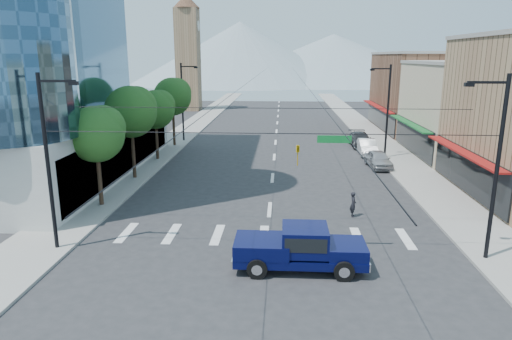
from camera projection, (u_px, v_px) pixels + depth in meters
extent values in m
plane|color=#28282B|center=(266.00, 247.00, 23.97)|extent=(160.00, 160.00, 0.00)
cube|color=gray|center=(191.00, 128.00, 63.37)|extent=(4.00, 120.00, 0.15)
cube|color=gray|center=(365.00, 129.00, 62.02)|extent=(4.00, 120.00, 0.15)
cube|color=tan|center=(477.00, 111.00, 45.00)|extent=(12.00, 14.00, 9.00)
cube|color=brown|center=(428.00, 93.00, 60.38)|extent=(12.00, 18.00, 10.00)
cube|color=#8C6B4C|center=(188.00, 60.00, 82.76)|extent=(4.00, 4.00, 18.00)
cone|color=brown|center=(186.00, 1.00, 80.29)|extent=(4.80, 4.80, 2.40)
cone|color=gray|center=(240.00, 53.00, 167.42)|extent=(80.00, 80.00, 22.00)
cone|color=gray|center=(333.00, 58.00, 175.62)|extent=(90.00, 90.00, 18.00)
cylinder|color=black|center=(99.00, 173.00, 29.86)|extent=(0.28, 0.28, 4.55)
sphere|color=#224D19|center=(96.00, 134.00, 29.23)|extent=(3.64, 3.64, 3.64)
sphere|color=#224D19|center=(103.00, 127.00, 29.40)|extent=(2.86, 2.86, 2.86)
cylinder|color=black|center=(133.00, 148.00, 36.57)|extent=(0.28, 0.28, 5.11)
sphere|color=#224D19|center=(131.00, 112.00, 35.86)|extent=(4.09, 4.09, 4.09)
sphere|color=#224D19|center=(136.00, 106.00, 36.04)|extent=(3.21, 3.21, 3.21)
cylinder|color=black|center=(157.00, 137.00, 43.42)|extent=(0.28, 0.28, 4.55)
sphere|color=#224D19|center=(155.00, 109.00, 42.79)|extent=(3.64, 3.64, 3.64)
sphere|color=#224D19|center=(160.00, 105.00, 42.96)|extent=(2.86, 2.86, 2.86)
cylinder|color=black|center=(174.00, 123.00, 50.13)|extent=(0.28, 0.28, 5.11)
sphere|color=#224D19|center=(172.00, 97.00, 49.42)|extent=(4.09, 4.09, 4.09)
sphere|color=#224D19|center=(177.00, 93.00, 49.59)|extent=(3.21, 3.21, 3.21)
cylinder|color=black|center=(48.00, 165.00, 22.52)|extent=(0.20, 0.20, 9.00)
cylinder|color=black|center=(497.00, 171.00, 21.31)|extent=(0.20, 0.20, 9.00)
cylinder|color=black|center=(266.00, 133.00, 21.50)|extent=(21.60, 0.04, 0.04)
imported|color=gold|center=(298.00, 155.00, 21.67)|extent=(0.16, 0.20, 1.00)
cube|color=#0C6626|center=(334.00, 139.00, 21.38)|extent=(1.60, 0.06, 0.35)
cylinder|color=black|center=(182.00, 103.00, 52.54)|extent=(0.20, 0.20, 9.00)
cube|color=black|center=(189.00, 67.00, 51.50)|extent=(1.80, 0.12, 0.12)
cube|color=black|center=(196.00, 67.00, 51.48)|extent=(0.40, 0.25, 0.18)
cylinder|color=black|center=(388.00, 113.00, 43.58)|extent=(0.20, 0.20, 9.00)
cube|color=black|center=(381.00, 69.00, 42.64)|extent=(1.80, 0.12, 0.12)
cube|color=black|center=(372.00, 70.00, 42.71)|extent=(0.40, 0.25, 0.18)
cube|color=#080B3C|center=(300.00, 257.00, 21.34)|extent=(6.09, 2.23, 0.39)
cube|color=#080B3C|center=(346.00, 249.00, 21.11)|extent=(1.77, 2.11, 0.61)
cube|color=#080B3C|center=(305.00, 239.00, 21.11)|extent=(2.11, 2.05, 1.22)
cube|color=black|center=(305.00, 237.00, 21.09)|extent=(1.88, 2.08, 0.66)
cube|color=#080B3C|center=(262.00, 246.00, 21.32)|extent=(2.55, 2.22, 0.72)
cube|color=silver|center=(365.00, 259.00, 21.16)|extent=(0.14, 2.10, 0.39)
cube|color=silver|center=(235.00, 255.00, 21.52)|extent=(0.14, 2.10, 0.33)
cylinder|color=black|center=(344.00, 271.00, 20.24)|extent=(0.93, 0.33, 0.93)
cylinder|color=black|center=(338.00, 251.00, 22.28)|extent=(0.93, 0.33, 0.93)
cylinder|color=black|center=(257.00, 269.00, 20.47)|extent=(0.93, 0.33, 0.93)
cylinder|color=black|center=(260.00, 249.00, 22.51)|extent=(0.93, 0.33, 0.93)
imported|color=black|center=(353.00, 204.00, 28.33)|extent=(0.39, 0.59, 1.58)
imported|color=#9FA0A4|center=(378.00, 159.00, 40.83)|extent=(2.13, 4.58, 1.52)
imported|color=white|center=(367.00, 147.00, 46.33)|extent=(1.82, 4.76, 1.55)
imported|color=#2D2D2F|center=(360.00, 140.00, 50.46)|extent=(2.26, 5.36, 1.54)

